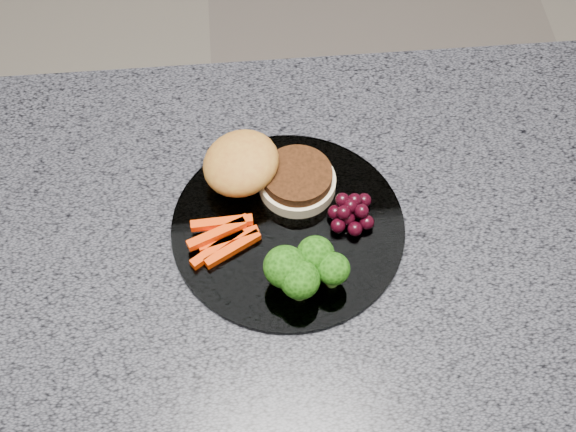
% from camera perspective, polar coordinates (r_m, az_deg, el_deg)
% --- Properties ---
extents(island_cabinet, '(1.20, 0.60, 0.86)m').
position_cam_1_polar(island_cabinet, '(1.30, -5.26, -13.94)').
color(island_cabinet, '#52361C').
rests_on(island_cabinet, ground).
extents(countertop, '(1.20, 0.60, 0.04)m').
position_cam_1_polar(countertop, '(0.89, -7.47, -4.22)').
color(countertop, '#4A4A53').
rests_on(countertop, island_cabinet).
extents(plate, '(0.26, 0.26, 0.01)m').
position_cam_1_polar(plate, '(0.89, -0.00, -0.81)').
color(plate, white).
rests_on(plate, countertop).
extents(burger, '(0.15, 0.11, 0.05)m').
position_cam_1_polar(burger, '(0.91, -1.93, 3.17)').
color(burger, '#FAE3B0').
rests_on(burger, plate).
extents(carrot_sticks, '(0.08, 0.06, 0.02)m').
position_cam_1_polar(carrot_sticks, '(0.88, -4.65, -1.53)').
color(carrot_sticks, '#F93B04').
rests_on(carrot_sticks, plate).
extents(broccoli, '(0.09, 0.07, 0.05)m').
position_cam_1_polar(broccoli, '(0.83, 1.13, -3.73)').
color(broccoli, '#5D9536').
rests_on(broccoli, plate).
extents(grape_bunch, '(0.05, 0.05, 0.03)m').
position_cam_1_polar(grape_bunch, '(0.89, 4.54, 0.30)').
color(grape_bunch, black).
rests_on(grape_bunch, plate).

